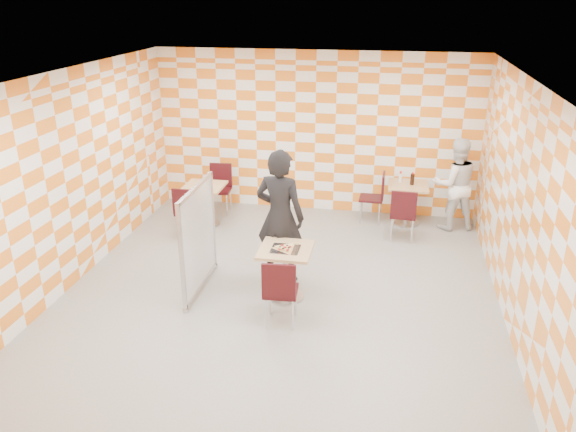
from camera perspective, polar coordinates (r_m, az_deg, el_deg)
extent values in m
plane|color=gray|center=(7.90, -0.99, -8.25)|extent=(7.00, 7.00, 0.00)
plane|color=white|center=(6.89, -1.16, 13.84)|extent=(7.00, 7.00, 0.00)
plane|color=white|center=(10.57, 2.78, 8.41)|extent=(6.00, 0.00, 6.00)
plane|color=white|center=(8.36, -21.67, 3.18)|extent=(0.00, 7.00, 7.00)
plane|color=white|center=(7.31, 22.66, 0.41)|extent=(0.00, 7.00, 7.00)
cube|color=tan|center=(7.55, -0.25, -3.47)|extent=(0.70, 0.70, 0.04)
cylinder|color=#A5A5AA|center=(7.71, -0.24, -5.88)|extent=(0.08, 0.08, 0.70)
cylinder|color=#A5A5AA|center=(7.89, -0.24, -8.17)|extent=(0.50, 0.50, 0.03)
cube|color=tan|center=(10.26, 12.12, 3.05)|extent=(0.70, 0.70, 0.04)
cylinder|color=#A5A5AA|center=(10.38, 11.96, 1.17)|extent=(0.08, 0.08, 0.70)
cylinder|color=#A5A5AA|center=(10.51, 11.81, -0.64)|extent=(0.50, 0.50, 0.03)
cube|color=tan|center=(10.10, -8.53, 2.98)|extent=(0.70, 0.70, 0.04)
cylinder|color=#A5A5AA|center=(10.22, -8.42, 1.07)|extent=(0.08, 0.08, 0.70)
cylinder|color=#A5A5AA|center=(10.35, -8.31, -0.76)|extent=(0.50, 0.50, 0.03)
cube|color=black|center=(7.13, -0.73, -7.64)|extent=(0.45, 0.45, 0.04)
cube|color=black|center=(6.84, -0.95, -6.64)|extent=(0.42, 0.07, 0.45)
cylinder|color=silver|center=(7.38, 0.77, -8.65)|extent=(0.03, 0.03, 0.43)
cylinder|color=silver|center=(7.42, -1.88, -8.50)|extent=(0.03, 0.03, 0.43)
cylinder|color=silver|center=(7.09, 0.49, -10.04)|extent=(0.03, 0.03, 0.43)
cylinder|color=silver|center=(7.13, -2.27, -9.87)|extent=(0.03, 0.03, 0.43)
cube|color=black|center=(9.68, 11.64, 0.16)|extent=(0.45, 0.45, 0.04)
cube|color=black|center=(9.41, 11.67, 1.13)|extent=(0.42, 0.07, 0.45)
cylinder|color=silver|center=(9.92, 12.57, -0.84)|extent=(0.03, 0.03, 0.43)
cylinder|color=silver|center=(9.93, 10.62, -0.66)|extent=(0.03, 0.03, 0.43)
cylinder|color=silver|center=(9.61, 12.48, -1.60)|extent=(0.03, 0.03, 0.43)
cylinder|color=silver|center=(9.62, 10.46, -1.41)|extent=(0.03, 0.03, 0.43)
cube|color=black|center=(10.34, 8.44, 1.80)|extent=(0.43, 0.43, 0.04)
cube|color=black|center=(10.25, 9.64, 3.03)|extent=(0.05, 0.42, 0.45)
cylinder|color=silver|center=(10.59, 7.52, 0.98)|extent=(0.03, 0.03, 0.43)
cylinder|color=silver|center=(10.27, 7.37, 0.32)|extent=(0.03, 0.03, 0.43)
cylinder|color=silver|center=(10.57, 9.35, 0.85)|extent=(0.03, 0.03, 0.43)
cylinder|color=silver|center=(10.26, 9.26, 0.18)|extent=(0.03, 0.03, 0.43)
cube|color=black|center=(9.75, -9.96, 0.43)|extent=(0.42, 0.42, 0.04)
cube|color=black|center=(9.48, -10.46, 1.40)|extent=(0.42, 0.04, 0.45)
cylinder|color=silver|center=(9.93, -8.62, -0.54)|extent=(0.03, 0.03, 0.43)
cylinder|color=silver|center=(10.04, -10.47, -0.40)|extent=(0.03, 0.03, 0.43)
cylinder|color=silver|center=(9.63, -9.26, -1.30)|extent=(0.03, 0.03, 0.43)
cylinder|color=silver|center=(9.75, -11.15, -1.15)|extent=(0.03, 0.03, 0.43)
cube|color=black|center=(10.71, -6.99, 2.60)|extent=(0.45, 0.45, 0.04)
cube|color=black|center=(10.82, -6.83, 4.20)|extent=(0.42, 0.07, 0.45)
cylinder|color=silver|center=(10.68, -8.02, 1.14)|extent=(0.03, 0.03, 0.43)
cylinder|color=silver|center=(10.60, -6.23, 1.07)|extent=(0.03, 0.03, 0.43)
cylinder|color=silver|center=(10.99, -7.61, 1.76)|extent=(0.03, 0.03, 0.43)
cylinder|color=silver|center=(10.92, -5.87, 1.71)|extent=(0.03, 0.03, 0.43)
cube|color=white|center=(7.85, -9.10, -2.18)|extent=(0.02, 1.30, 1.40)
cube|color=#B2B2B7|center=(7.59, -9.42, 2.79)|extent=(0.05, 1.30, 0.05)
cube|color=#B2B2B7|center=(8.17, -8.80, -6.79)|extent=(0.05, 1.30, 0.05)
cube|color=#B2B2B7|center=(7.30, -10.76, -4.22)|extent=(0.05, 0.05, 1.50)
cylinder|color=#B2B2B7|center=(7.67, -10.35, -9.43)|extent=(0.08, 0.08, 0.05)
cube|color=#B2B2B7|center=(8.41, -7.66, -0.40)|extent=(0.05, 0.05, 1.50)
cylinder|color=#B2B2B7|center=(8.73, -7.40, -5.11)|extent=(0.08, 0.08, 0.05)
imported|color=black|center=(7.96, -0.82, -0.07)|extent=(0.80, 0.60, 1.97)
imported|color=white|center=(10.25, 16.59, 3.12)|extent=(0.92, 0.79, 1.65)
cube|color=silver|center=(7.52, -0.28, -3.38)|extent=(0.38, 0.34, 0.01)
cone|color=tan|center=(7.52, -0.28, -3.29)|extent=(0.40, 0.40, 0.02)
cone|color=#F2D88C|center=(7.53, -0.25, -3.13)|extent=(0.33, 0.33, 0.01)
cylinder|color=maroon|center=(7.43, -0.88, -3.41)|extent=(0.04, 0.04, 0.01)
cylinder|color=maroon|center=(7.42, -0.03, -3.45)|extent=(0.04, 0.04, 0.01)
cylinder|color=maroon|center=(7.49, -0.31, -3.19)|extent=(0.04, 0.04, 0.01)
cylinder|color=maroon|center=(7.54, -0.61, -3.00)|extent=(0.04, 0.04, 0.01)
cylinder|color=maroon|center=(7.51, 0.19, -3.13)|extent=(0.04, 0.04, 0.01)
torus|color=black|center=(7.47, 0.06, -3.24)|extent=(0.03, 0.03, 0.01)
torus|color=black|center=(7.46, -0.52, -3.30)|extent=(0.03, 0.03, 0.01)
torus|color=black|center=(7.54, -0.07, -3.00)|extent=(0.03, 0.03, 0.01)
torus|color=black|center=(7.50, -0.83, -3.14)|extent=(0.03, 0.03, 0.01)
cylinder|color=white|center=(10.34, 11.34, 3.84)|extent=(0.06, 0.06, 0.16)
cylinder|color=red|center=(10.31, 11.38, 4.36)|extent=(0.04, 0.04, 0.04)
cylinder|color=black|center=(10.23, 12.51, 3.66)|extent=(0.07, 0.07, 0.20)
cylinder|color=red|center=(10.20, 12.56, 4.27)|extent=(0.03, 0.03, 0.03)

